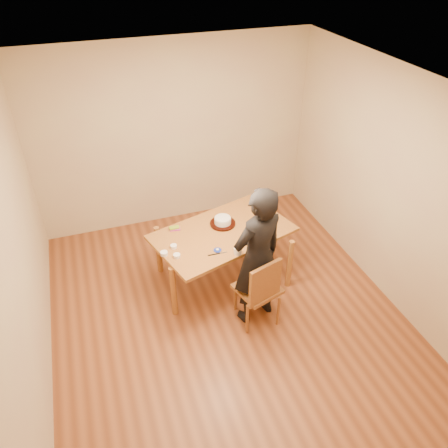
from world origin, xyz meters
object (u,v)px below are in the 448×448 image
object	(u,v)px
dining_chair	(257,289)
cake_plate	(223,224)
dining_table	(223,233)
person	(257,258)
cake	(223,221)

from	to	relation	value
dining_chair	cake_plate	bearing A→B (deg)	79.04
dining_table	cake_plate	world-z (taller)	cake_plate
cake_plate	person	distance (m)	0.89
dining_table	cake_plate	size ratio (longest dim) A/B	5.18
dining_chair	dining_table	bearing A→B (deg)	83.91
dining_table	person	size ratio (longest dim) A/B	0.95
dining_chair	cake	world-z (taller)	cake
dining_chair	person	bearing A→B (deg)	72.95
cake_plate	cake	bearing A→B (deg)	0.00
person	dining_table	bearing A→B (deg)	-93.87
cake_plate	person	size ratio (longest dim) A/B	0.18
dining_table	cake_plate	bearing A→B (deg)	54.50
dining_chair	cake_plate	world-z (taller)	cake_plate
dining_table	cake_plate	xyz separation A→B (m)	(0.05, 0.15, 0.03)
dining_table	dining_chair	bearing A→B (deg)	-95.52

